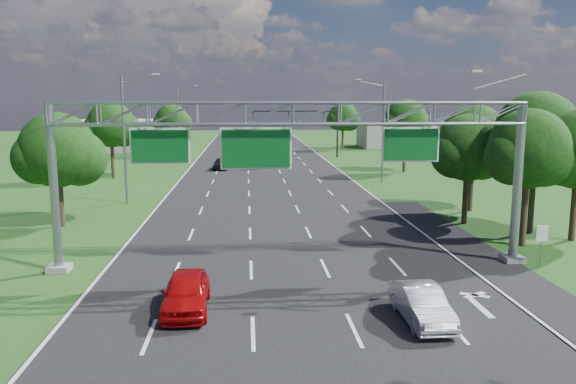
{
  "coord_description": "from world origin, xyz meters",
  "views": [
    {
      "loc": [
        -1.94,
        -14.71,
        8.12
      ],
      "look_at": [
        0.12,
        13.33,
        3.51
      ],
      "focal_mm": 35.0,
      "sensor_mm": 36.0,
      "label": 1
    }
  ],
  "objects": [
    {
      "name": "road_flare",
      "position": [
        10.2,
        14.0,
        0.0
      ],
      "size": [
        3.0,
        30.0,
        0.02
      ],
      "primitive_type": "cube",
      "color": "black",
      "rests_on": "ground"
    },
    {
      "name": "streetlight_r_mid",
      "position": [
        11.3,
        40.0,
        5.58
      ],
      "size": [
        2.97,
        0.22,
        10.16
      ],
      "color": "gray",
      "rests_on": "ground"
    },
    {
      "name": "red_coupe",
      "position": [
        -4.37,
        6.42,
        0.74
      ],
      "size": [
        1.84,
        4.39,
        1.48
      ],
      "primitive_type": "imported",
      "rotation": [
        0.0,
        0.0,
        0.02
      ],
      "color": "#AD080A",
      "rests_on": "ground"
    },
    {
      "name": "car_queue_c",
      "position": [
        -5.02,
        51.73,
        0.71
      ],
      "size": [
        1.94,
        4.25,
        1.41
      ],
      "primitive_type": "imported",
      "rotation": [
        0.0,
        0.0,
        -0.07
      ],
      "color": "black",
      "rests_on": "ground"
    },
    {
      "name": "car_queue_d",
      "position": [
        2.53,
        57.1,
        0.66
      ],
      "size": [
        1.93,
        4.16,
        1.32
      ],
      "primitive_type": "imported",
      "rotation": [
        0.0,
        0.0,
        -0.14
      ],
      "color": "silver",
      "rests_on": "ground"
    },
    {
      "name": "sign_gantry",
      "position": [
        0.33,
        12.0,
        6.89
      ],
      "size": [
        23.5,
        1.0,
        9.56
      ],
      "color": "gray",
      "rests_on": "ground"
    },
    {
      "name": "tree_verge_rd",
      "position": [
        16.08,
        48.04,
        5.63
      ],
      "size": [
        5.76,
        4.8,
        8.28
      ],
      "color": "#2D2116",
      "rests_on": "ground"
    },
    {
      "name": "building_right",
      "position": [
        24.0,
        82.0,
        2.0
      ],
      "size": [
        12.0,
        9.0,
        4.0
      ],
      "primitive_type": "cube",
      "color": "#A29A88",
      "rests_on": "ground"
    },
    {
      "name": "car_queue_a",
      "position": [
        -1.33,
        53.25,
        0.73
      ],
      "size": [
        2.07,
        5.05,
        1.46
      ],
      "primitive_type": "imported",
      "rotation": [
        0.0,
        0.0,
        -0.0
      ],
      "color": "silver",
      "rests_on": "ground"
    },
    {
      "name": "building_left",
      "position": [
        -22.0,
        78.0,
        2.5
      ],
      "size": [
        14.0,
        10.0,
        5.0
      ],
      "primitive_type": "cube",
      "color": "#A29A88",
      "rests_on": "ground"
    },
    {
      "name": "traffic_signal",
      "position": [
        7.48,
        65.0,
        5.17
      ],
      "size": [
        12.21,
        0.24,
        7.0
      ],
      "color": "black",
      "rests_on": "ground"
    },
    {
      "name": "ground",
      "position": [
        0.0,
        30.0,
        0.0
      ],
      "size": [
        220.0,
        220.0,
        0.0
      ],
      "primitive_type": "plane",
      "color": "#1E4815",
      "rests_on": "ground"
    },
    {
      "name": "tree_cluster_right",
      "position": [
        14.8,
        19.19,
        5.31
      ],
      "size": [
        9.91,
        14.6,
        8.68
      ],
      "color": "#2D2116",
      "rests_on": "ground"
    },
    {
      "name": "tree_verge_re",
      "position": [
        14.08,
        78.04,
        5.2
      ],
      "size": [
        5.76,
        4.8,
        7.84
      ],
      "color": "#2D2116",
      "rests_on": "ground"
    },
    {
      "name": "streetlight_l_near",
      "position": [
        -11.3,
        30.0,
        5.58
      ],
      "size": [
        2.97,
        0.22,
        10.16
      ],
      "color": "gray",
      "rests_on": "ground"
    },
    {
      "name": "car_queue_b",
      "position": [
        1.31,
        67.54,
        0.59
      ],
      "size": [
        2.26,
        4.36,
        1.17
      ],
      "primitive_type": "imported",
      "rotation": [
        0.0,
        0.0,
        -0.07
      ],
      "color": "black",
      "rests_on": "ground"
    },
    {
      "name": "streetlight_l_far",
      "position": [
        -11.3,
        65.0,
        5.58
      ],
      "size": [
        2.97,
        0.22,
        10.16
      ],
      "color": "gray",
      "rests_on": "ground"
    },
    {
      "name": "tree_verge_lc",
      "position": [
        -12.92,
        70.04,
        4.98
      ],
      "size": [
        5.76,
        4.8,
        7.62
      ],
      "color": "#2D2116",
      "rests_on": "ground"
    },
    {
      "name": "tree_verge_la",
      "position": [
        -13.92,
        22.04,
        4.76
      ],
      "size": [
        5.76,
        4.8,
        7.4
      ],
      "color": "#2D2116",
      "rests_on": "ground"
    },
    {
      "name": "box_truck",
      "position": [
        3.62,
        80.33,
        1.57
      ],
      "size": [
        3.33,
        8.92,
        3.27
      ],
      "rotation": [
        0.0,
        0.0,
        -0.14
      ],
      "color": "silver",
      "rests_on": "ground"
    },
    {
      "name": "regulatory_sign",
      "position": [
        12.4,
        10.98,
        1.51
      ],
      "size": [
        0.6,
        0.08,
        2.1
      ],
      "color": "gray",
      "rests_on": "ground"
    },
    {
      "name": "road",
      "position": [
        0.0,
        30.0,
        0.0
      ],
      "size": [
        18.0,
        180.0,
        0.02
      ],
      "primitive_type": "cube",
      "color": "black",
      "rests_on": "ground"
    },
    {
      "name": "tree_verge_lb",
      "position": [
        -15.92,
        45.04,
        5.41
      ],
      "size": [
        5.76,
        4.8,
        8.06
      ],
      "color": "#2D2116",
      "rests_on": "ground"
    },
    {
      "name": "silver_sedan",
      "position": [
        4.44,
        4.67,
        0.67
      ],
      "size": [
        1.52,
        4.09,
        1.33
      ],
      "primitive_type": "imported",
      "rotation": [
        0.0,
        0.0,
        0.03
      ],
      "color": "silver",
      "rests_on": "ground"
    }
  ]
}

